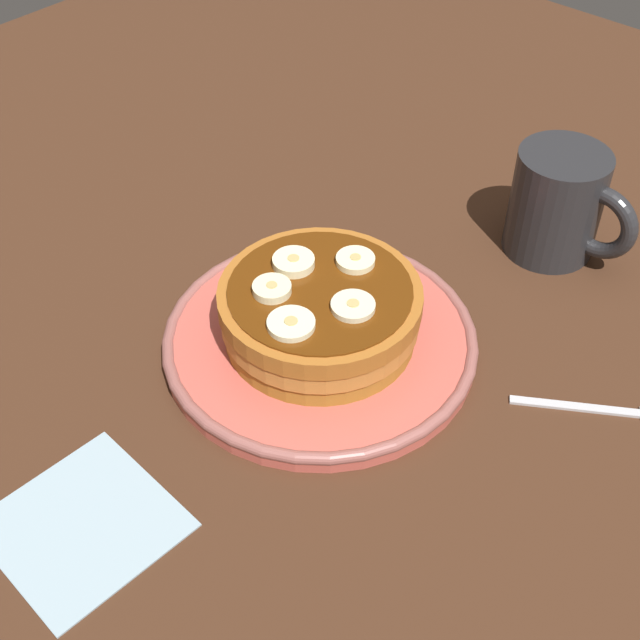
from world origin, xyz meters
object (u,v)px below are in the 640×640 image
(banana_slice_0, at_px, (353,307))
(coffee_mug, at_px, (560,203))
(banana_slice_3, at_px, (291,324))
(plate, at_px, (320,340))
(banana_slice_4, at_px, (294,263))
(banana_slice_2, at_px, (272,289))
(napkin, at_px, (83,524))
(banana_slice_1, at_px, (352,259))
(fork, at_px, (611,410))
(pancake_stack, at_px, (315,313))

(banana_slice_0, distance_m, coffee_mug, 0.24)
(banana_slice_0, bearing_deg, banana_slice_3, -115.61)
(plate, distance_m, banana_slice_4, 0.07)
(banana_slice_2, relative_size, napkin, 0.27)
(banana_slice_1, distance_m, banana_slice_4, 0.05)
(banana_slice_3, xyz_separation_m, coffee_mug, (0.06, 0.28, -0.01))
(banana_slice_1, bearing_deg, plate, -84.84)
(plate, height_order, banana_slice_1, banana_slice_1)
(banana_slice_2, xyz_separation_m, fork, (0.23, 0.12, -0.06))
(plate, distance_m, napkin, 0.23)
(pancake_stack, height_order, banana_slice_3, banana_slice_3)
(plate, relative_size, fork, 2.17)
(plate, bearing_deg, napkin, -91.61)
(pancake_stack, xyz_separation_m, banana_slice_1, (-0.00, 0.04, 0.03))
(banana_slice_2, relative_size, banana_slice_4, 0.90)
(banana_slice_1, relative_size, coffee_mug, 0.26)
(banana_slice_4, bearing_deg, banana_slice_3, -48.44)
(banana_slice_1, bearing_deg, fork, 14.15)
(banana_slice_1, bearing_deg, banana_slice_0, -49.00)
(banana_slice_4, bearing_deg, fork, 20.05)
(plate, distance_m, banana_slice_1, 0.07)
(banana_slice_1, height_order, banana_slice_3, same)
(banana_slice_1, distance_m, napkin, 0.27)
(banana_slice_2, bearing_deg, banana_slice_3, -25.85)
(banana_slice_1, distance_m, banana_slice_2, 0.07)
(banana_slice_0, height_order, banana_slice_2, banana_slice_2)
(banana_slice_0, distance_m, fork, 0.21)
(banana_slice_2, bearing_deg, fork, 27.64)
(napkin, bearing_deg, banana_slice_0, 80.32)
(banana_slice_1, bearing_deg, banana_slice_3, -79.88)
(plate, bearing_deg, banana_slice_3, -75.37)
(pancake_stack, bearing_deg, napkin, -90.96)
(coffee_mug, distance_m, fork, 0.20)
(banana_slice_0, bearing_deg, coffee_mug, 80.58)
(banana_slice_0, relative_size, fork, 0.29)
(banana_slice_0, distance_m, banana_slice_4, 0.07)
(banana_slice_2, distance_m, napkin, 0.21)
(banana_slice_1, distance_m, fork, 0.22)
(fork, bearing_deg, banana_slice_2, -152.36)
(pancake_stack, distance_m, banana_slice_1, 0.05)
(banana_slice_1, height_order, coffee_mug, coffee_mug)
(banana_slice_3, distance_m, napkin, 0.19)
(pancake_stack, bearing_deg, banana_slice_4, 162.63)
(fork, bearing_deg, banana_slice_1, -165.85)
(napkin, bearing_deg, banana_slice_1, 89.42)
(banana_slice_0, height_order, coffee_mug, coffee_mug)
(banana_slice_0, xyz_separation_m, napkin, (-0.04, -0.23, -0.06))
(banana_slice_4, bearing_deg, pancake_stack, -17.37)
(pancake_stack, height_order, banana_slice_2, banana_slice_2)
(banana_slice_0, xyz_separation_m, banana_slice_4, (-0.07, 0.01, 0.00))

